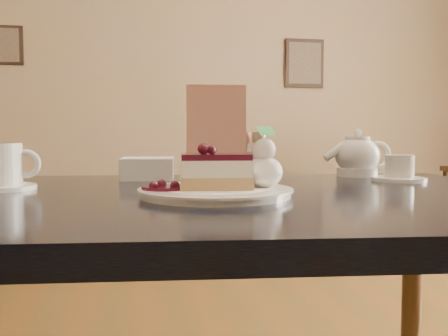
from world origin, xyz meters
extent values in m
cube|color=tan|center=(0.00, 5.00, 1.50)|extent=(8.00, 0.02, 3.00)
cube|color=black|center=(1.80, 4.97, 1.60)|extent=(0.45, 0.03, 0.55)
cube|color=black|center=(-0.06, 0.29, 0.68)|extent=(1.19, 0.86, 0.04)
cylinder|color=#4D371C|center=(0.47, 0.55, 0.33)|extent=(0.05, 0.05, 0.66)
cylinder|color=white|center=(-0.07, 0.24, 0.71)|extent=(0.24, 0.24, 0.01)
cube|color=tan|center=(-0.07, 0.24, 0.72)|extent=(0.12, 0.09, 0.02)
cube|color=white|center=(-0.07, 0.24, 0.74)|extent=(0.12, 0.09, 0.03)
cube|color=#3E0C1F|center=(-0.07, 0.24, 0.76)|extent=(0.12, 0.09, 0.01)
ellipsoid|color=white|center=(0.01, 0.24, 0.74)|extent=(0.06, 0.06, 0.05)
cylinder|color=#3E0C1F|center=(-0.15, 0.24, 0.71)|extent=(0.07, 0.07, 0.01)
cylinder|color=white|center=(-0.43, 0.41, 0.70)|extent=(0.12, 0.12, 0.01)
cylinder|color=white|center=(-0.43, 0.41, 0.74)|extent=(0.07, 0.07, 0.07)
torus|color=white|center=(-0.38, 0.41, 0.74)|extent=(0.05, 0.01, 0.05)
cylinder|color=white|center=(0.35, 0.42, 0.70)|extent=(0.11, 0.11, 0.01)
cylinder|color=white|center=(0.35, 0.42, 0.73)|extent=(0.06, 0.06, 0.05)
ellipsoid|color=white|center=(0.32, 0.55, 0.74)|extent=(0.10, 0.10, 0.09)
cylinder|color=white|center=(0.32, 0.55, 0.79)|extent=(0.06, 0.06, 0.01)
cylinder|color=white|center=(0.25, 0.55, 0.74)|extent=(0.06, 0.02, 0.05)
cube|color=beige|center=(-0.01, 0.55, 0.80)|extent=(0.13, 0.04, 0.21)
cylinder|color=white|center=(0.08, 0.57, 0.74)|extent=(0.05, 0.05, 0.08)
cylinder|color=silver|center=(0.08, 0.57, 0.79)|extent=(0.06, 0.06, 0.02)
cube|color=white|center=(-0.16, 0.57, 0.72)|extent=(0.12, 0.12, 0.05)
camera|label=1|loc=(-0.20, -0.53, 0.80)|focal=40.00mm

